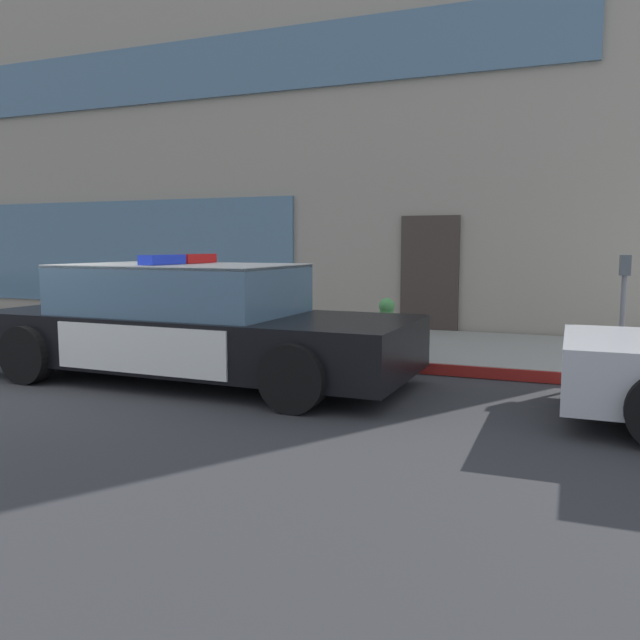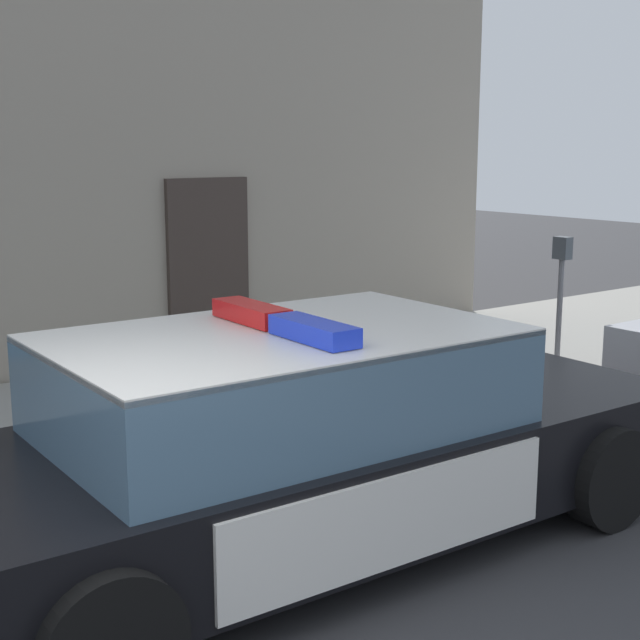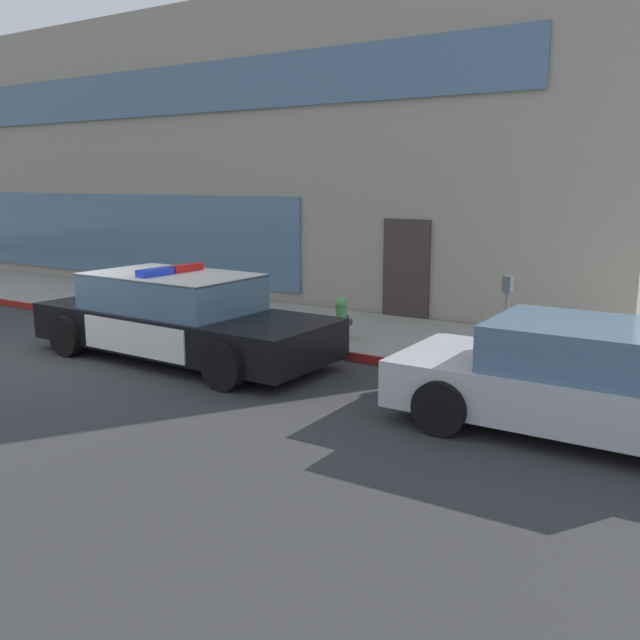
% 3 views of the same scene
% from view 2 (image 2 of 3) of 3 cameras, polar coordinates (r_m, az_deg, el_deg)
% --- Properties ---
extents(police_cruiser, '(5.21, 2.17, 1.49)m').
position_cam_2_polar(police_cruiser, '(5.57, -1.15, -7.59)').
color(police_cruiser, black).
rests_on(police_cruiser, ground).
extents(fire_hydrant, '(0.34, 0.39, 0.73)m').
position_cam_2_polar(fire_hydrant, '(8.26, 0.82, -2.67)').
color(fire_hydrant, '#4C994C').
rests_on(fire_hydrant, sidewalk).
extents(parking_meter, '(0.12, 0.18, 1.34)m').
position_cam_2_polar(parking_meter, '(10.06, 14.99, 2.78)').
color(parking_meter, slate).
rests_on(parking_meter, sidewalk).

